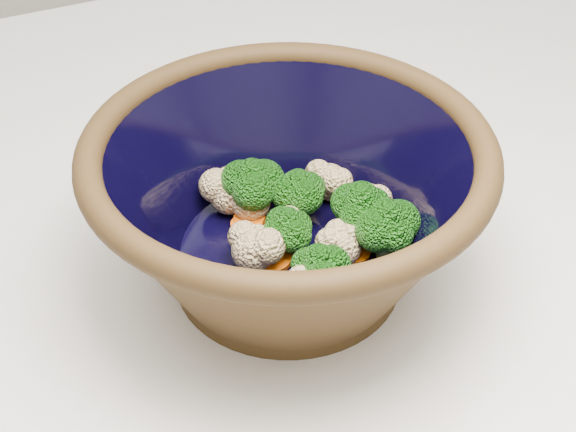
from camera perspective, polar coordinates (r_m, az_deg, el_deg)
mixing_bowl at (r=0.61m, az=0.00°, el=0.94°), size 0.36×0.36×0.13m
vegetable_pile at (r=0.62m, az=1.40°, el=-0.37°), size 0.14×0.18×0.06m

